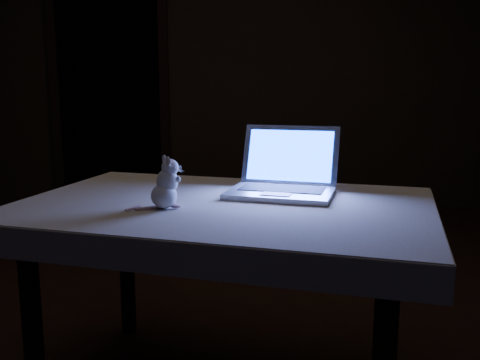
{
  "coord_description": "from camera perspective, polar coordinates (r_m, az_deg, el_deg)",
  "views": [
    {
      "loc": [
        0.05,
        -2.38,
        1.15
      ],
      "look_at": [
        0.06,
        -0.46,
        0.8
      ],
      "focal_mm": 40.0,
      "sensor_mm": 36.0,
      "label": 1
    }
  ],
  "objects": [
    {
      "name": "table",
      "position": [
        2.02,
        -1.7,
        -12.64
      ],
      "size": [
        1.54,
        1.21,
        0.72
      ],
      "primitive_type": null,
      "rotation": [
        0.0,
        0.0,
        -0.28
      ],
      "color": "black",
      "rests_on": "floor"
    },
    {
      "name": "back_wall",
      "position": [
        4.88,
        -0.84,
        12.08
      ],
      "size": [
        4.5,
        0.04,
        2.6
      ],
      "primitive_type": "cube",
      "color": "black",
      "rests_on": "ground"
    },
    {
      "name": "laptop",
      "position": [
        2.0,
        4.37,
        2.02
      ],
      "size": [
        0.47,
        0.44,
        0.26
      ],
      "primitive_type": null,
      "rotation": [
        0.0,
        0.0,
        -0.29
      ],
      "color": "#ADADB1",
      "rests_on": "tablecloth"
    },
    {
      "name": "plush_mouse",
      "position": [
        1.82,
        -8.14,
        -0.27
      ],
      "size": [
        0.13,
        0.13,
        0.18
      ],
      "primitive_type": null,
      "rotation": [
        0.0,
        0.0,
        -0.04
      ],
      "color": "silver",
      "rests_on": "tablecloth"
    },
    {
      "name": "doorway",
      "position": [
        5.01,
        -13.68,
        9.06
      ],
      "size": [
        1.06,
        0.36,
        2.13
      ],
      "primitive_type": null,
      "color": "black",
      "rests_on": "back_wall"
    },
    {
      "name": "floor",
      "position": [
        2.64,
        -1.33,
        -15.5
      ],
      "size": [
        5.0,
        5.0,
        0.0
      ],
      "primitive_type": "plane",
      "color": "black",
      "rests_on": "ground"
    },
    {
      "name": "tablecloth",
      "position": [
        1.93,
        -1.29,
        -3.78
      ],
      "size": [
        1.57,
        1.15,
        0.1
      ],
      "primitive_type": null,
      "rotation": [
        0.0,
        0.0,
        -0.14
      ],
      "color": "beige",
      "rests_on": "table"
    }
  ]
}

